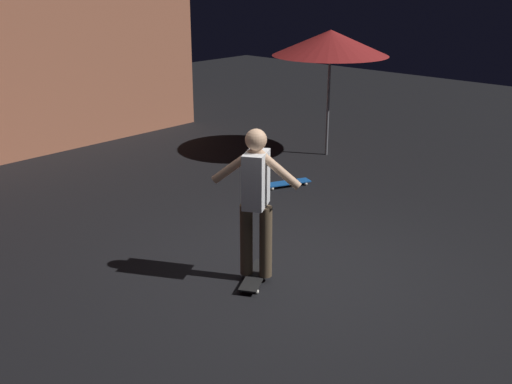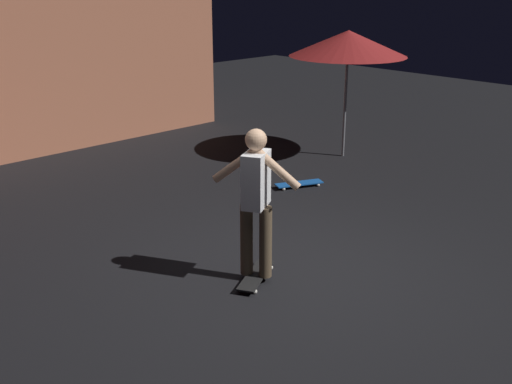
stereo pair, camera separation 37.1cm
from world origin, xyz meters
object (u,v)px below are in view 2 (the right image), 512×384
patio_umbrella (348,43)px  skateboard_spare (299,184)px  skater (256,193)px  skateboard_ridden (256,276)px

patio_umbrella → skateboard_spare: bearing=-161.5°
skater → patio_umbrella: bearing=28.0°
skateboard_spare → skater: bearing=-146.1°
patio_umbrella → skater: size_ratio=1.38×
skateboard_spare → skater: skater is taller
skateboard_ridden → skateboard_spare: size_ratio=0.99×
skater → skateboard_ridden: bearing=153.4°
patio_umbrella → skateboard_ridden: patio_umbrella is taller
patio_umbrella → skater: (-4.62, -2.46, -1.04)m
skateboard_ridden → skater: (0.00, -0.00, 0.98)m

